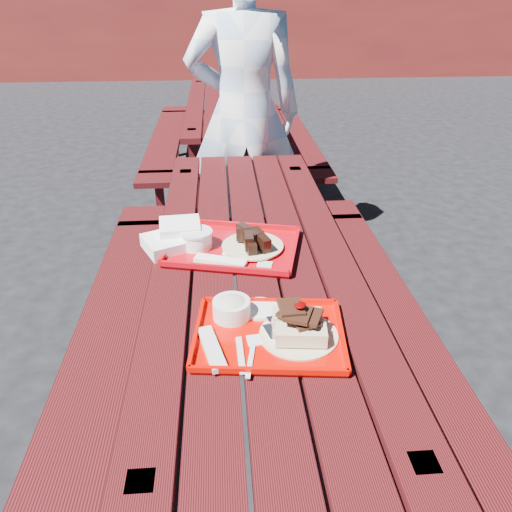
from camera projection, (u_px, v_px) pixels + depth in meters
name	position (u px, v px, depth m)	size (l,w,h in m)	color
ground	(254.00, 399.00, 2.24)	(60.00, 60.00, 0.00)	black
picnic_table_near	(253.00, 295.00, 1.97)	(1.41, 2.40, 0.75)	#4B0E10
picnic_table_far	(231.00, 122.00, 4.42)	(1.41, 2.40, 0.75)	#4B0E10
near_tray	(269.00, 325.00, 1.44)	(0.46, 0.37, 0.13)	#CD0700
far_tray	(231.00, 245.00, 1.89)	(0.55, 0.47, 0.08)	#B3050F
white_cloth	(176.00, 237.00, 1.91)	(0.27, 0.24, 0.09)	white
person	(244.00, 114.00, 3.00)	(0.69, 0.45, 1.90)	#B6D4F4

